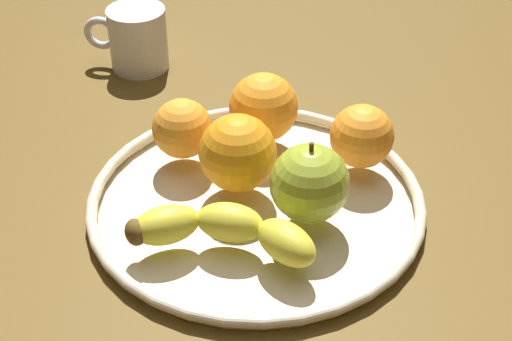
# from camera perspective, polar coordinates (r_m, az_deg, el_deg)

# --- Properties ---
(ground_plane) EXTENTS (1.38, 1.38, 0.04)m
(ground_plane) POSITION_cam_1_polar(r_m,az_deg,el_deg) (0.80, -0.00, -3.90)
(ground_plane) COLOR brown
(fruit_bowl) EXTENTS (0.35, 0.35, 0.02)m
(fruit_bowl) POSITION_cam_1_polar(r_m,az_deg,el_deg) (0.78, -0.00, -2.28)
(fruit_bowl) COLOR beige
(fruit_bowl) RESTS_ON ground_plane
(banana) EXTENTS (0.19, 0.07, 0.04)m
(banana) POSITION_cam_1_polar(r_m,az_deg,el_deg) (0.70, -2.53, -4.47)
(banana) COLOR yellow
(banana) RESTS_ON fruit_bowl
(apple) EXTENTS (0.08, 0.08, 0.09)m
(apple) POSITION_cam_1_polar(r_m,az_deg,el_deg) (0.73, 4.03, -0.95)
(apple) COLOR #98AE2F
(apple) RESTS_ON fruit_bowl
(orange_back_right) EXTENTS (0.08, 0.08, 0.08)m
(orange_back_right) POSITION_cam_1_polar(r_m,az_deg,el_deg) (0.76, -1.38, 1.34)
(orange_back_right) COLOR orange
(orange_back_right) RESTS_ON fruit_bowl
(orange_front_right) EXTENTS (0.08, 0.08, 0.08)m
(orange_front_right) POSITION_cam_1_polar(r_m,az_deg,el_deg) (0.84, 0.57, 4.76)
(orange_front_right) COLOR orange
(orange_front_right) RESTS_ON fruit_bowl
(orange_front_left) EXTENTS (0.06, 0.06, 0.06)m
(orange_front_left) POSITION_cam_1_polar(r_m,az_deg,el_deg) (0.82, -5.55, 3.14)
(orange_front_left) COLOR orange
(orange_front_left) RESTS_ON fruit_bowl
(orange_center) EXTENTS (0.07, 0.07, 0.07)m
(orange_center) POSITION_cam_1_polar(r_m,az_deg,el_deg) (0.81, 7.92, 2.56)
(orange_center) COLOR orange
(orange_center) RESTS_ON fruit_bowl
(ambient_mug) EXTENTS (0.11, 0.08, 0.08)m
(ambient_mug) POSITION_cam_1_polar(r_m,az_deg,el_deg) (1.02, -8.93, 9.74)
(ambient_mug) COLOR white
(ambient_mug) RESTS_ON ground_plane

